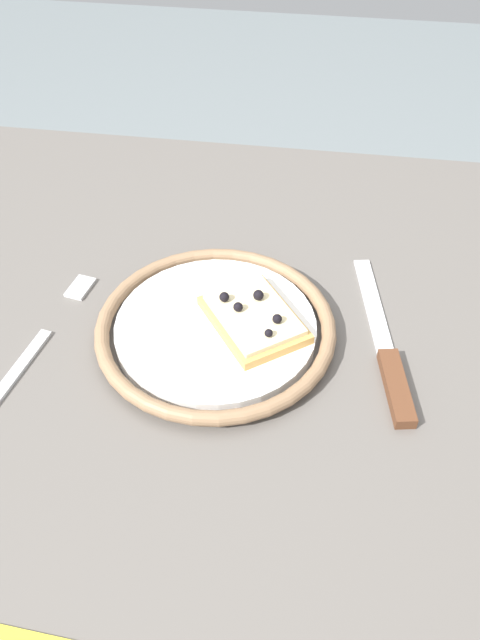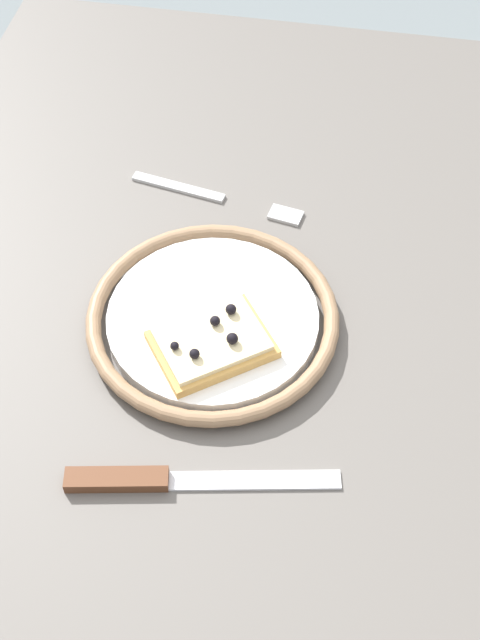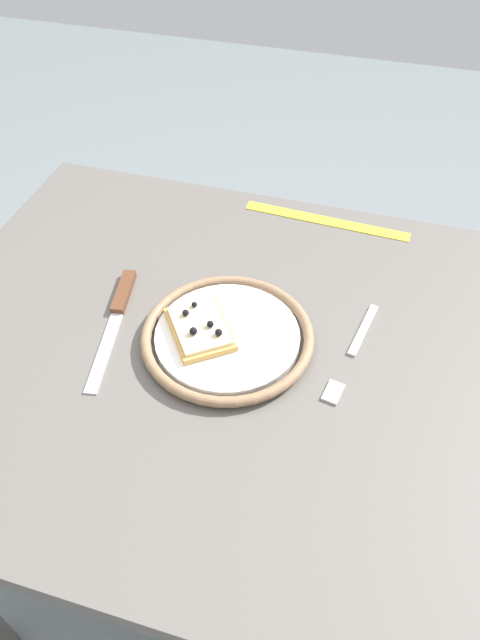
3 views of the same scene
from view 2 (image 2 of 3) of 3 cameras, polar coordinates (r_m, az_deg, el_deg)
name	(u,v)px [view 2 (image 2 of 3)]	position (r m, az deg, el deg)	size (l,w,h in m)	color
ground_plane	(232,585)	(1.56, -0.53, -16.81)	(6.00, 6.00, 0.00)	slate
dining_table	(228,358)	(0.97, -0.81, -2.48)	(1.00, 0.76, 0.76)	#5B5651
plate	(213,319)	(0.87, -1.78, 0.07)	(0.25, 0.25, 0.02)	white
pizza_slice_near	(213,343)	(0.83, -1.76, -1.48)	(0.13, 0.13, 0.03)	tan
knife	(155,480)	(0.78, -5.56, -10.26)	(0.06, 0.24, 0.01)	silver
fork	(218,197)	(0.99, -1.44, 7.94)	(0.05, 0.20, 0.00)	silver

